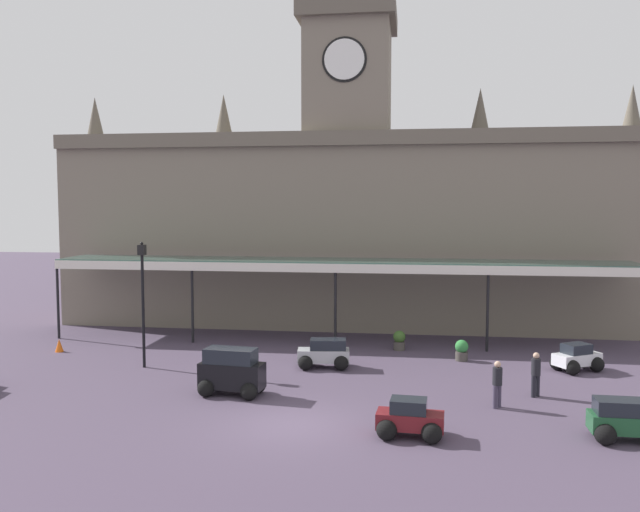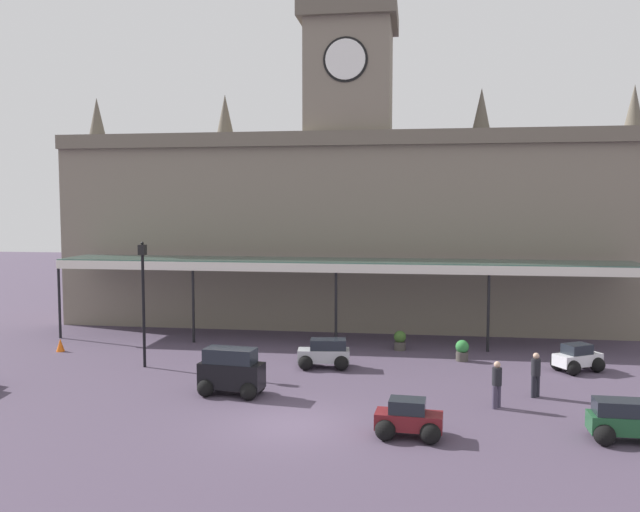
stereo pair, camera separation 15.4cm
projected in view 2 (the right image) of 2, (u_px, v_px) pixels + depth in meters
ground_plane at (293, 424)px, 21.14m from camera, size 140.00×140.00×0.00m
station_building at (349, 218)px, 38.60m from camera, size 33.54×6.01×18.43m
entrance_canopy at (339, 263)px, 33.62m from camera, size 29.86×3.26×4.26m
car_silver_estate at (325, 355)px, 28.45m from camera, size 2.34×1.71×1.27m
car_green_estate at (626, 423)px, 19.58m from camera, size 2.26×1.57×1.27m
car_maroon_sedan at (409, 421)px, 19.96m from camera, size 2.11×1.61×1.19m
car_white_sedan at (577, 360)px, 27.85m from camera, size 2.25×2.09×1.19m
car_black_van at (231, 374)px, 24.39m from camera, size 2.49×1.77×1.77m
pedestrian_beside_cars at (536, 373)px, 24.08m from camera, size 0.34×0.34×1.67m
pedestrian_near_entrance at (497, 383)px, 22.77m from camera, size 0.34×0.34×1.67m
victorian_lamppost at (143, 291)px, 28.36m from camera, size 0.30×0.30×5.53m
traffic_cone at (60, 345)px, 31.65m from camera, size 0.40×0.40×0.63m
planter_forecourt_centre at (400, 340)px, 31.91m from camera, size 0.60×0.60×0.96m
planter_near_kerb at (462, 350)px, 29.72m from camera, size 0.60×0.60×0.96m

